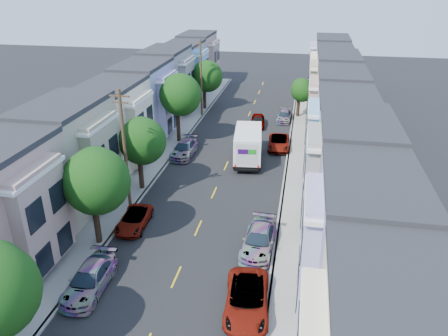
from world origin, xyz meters
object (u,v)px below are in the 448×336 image
(tree_c, at_px, (141,141))
(parked_right_a, at_px, (247,300))
(parked_left_b, at_px, (89,280))
(parked_right_b, at_px, (259,240))
(tree_d, at_px, (180,95))
(parked_left_c, at_px, (134,220))
(fedex_truck, at_px, (248,144))
(parked_right_c, at_px, (279,143))
(parked_right_d, at_px, (284,116))
(lead_sedan, at_px, (258,121))
(tree_b, at_px, (95,181))
(utility_pole_near, at_px, (125,151))
(tree_e, at_px, (206,76))
(utility_pole_far, at_px, (201,78))
(parked_left_d, at_px, (184,149))
(tree_far_r, at_px, (302,91))

(tree_c, bearing_deg, parked_right_a, -50.71)
(parked_left_b, height_order, parked_right_b, parked_right_b)
(tree_d, relative_size, parked_left_c, 1.80)
(tree_c, xyz_separation_m, parked_left_c, (1.40, -6.25, -4.03))
(tree_d, relative_size, fedex_truck, 1.13)
(fedex_truck, relative_size, parked_left_b, 1.40)
(parked_right_c, relative_size, parked_right_d, 1.18)
(parked_left_b, bearing_deg, fedex_truck, 71.10)
(tree_d, bearing_deg, lead_sedan, 42.33)
(tree_b, height_order, fedex_truck, tree_b)
(parked_left_c, distance_m, parked_right_c, 20.95)
(utility_pole_near, relative_size, parked_right_a, 1.84)
(tree_e, relative_size, parked_left_c, 1.57)
(utility_pole_far, relative_size, parked_right_d, 2.38)
(parked_left_c, bearing_deg, tree_b, -121.98)
(fedex_truck, distance_m, parked_right_d, 14.37)
(tree_d, xyz_separation_m, lead_sedan, (8.02, 7.31, -4.86))
(tree_b, relative_size, tree_e, 1.06)
(tree_c, bearing_deg, lead_sedan, 67.59)
(parked_left_d, bearing_deg, parked_right_d, 55.33)
(utility_pole_near, height_order, parked_right_b, utility_pole_near)
(parked_right_d, bearing_deg, tree_b, -106.90)
(utility_pole_far, xyz_separation_m, parked_right_b, (11.20, -29.91, -4.38))
(tree_e, distance_m, utility_pole_near, 29.10)
(tree_far_r, relative_size, parked_right_a, 0.97)
(parked_right_c, bearing_deg, parked_left_d, -160.72)
(parked_right_d, bearing_deg, parked_left_c, -106.06)
(tree_b, height_order, utility_pole_near, utility_pole_near)
(parked_left_d, height_order, parked_right_c, parked_left_d)
(parked_left_b, bearing_deg, parked_right_b, 30.91)
(tree_c, xyz_separation_m, parked_right_c, (11.20, 12.27, -3.96))
(tree_e, relative_size, parked_right_c, 1.40)
(utility_pole_far, height_order, parked_right_c, utility_pole_far)
(tree_b, height_order, tree_d, tree_d)
(utility_pole_near, xyz_separation_m, parked_right_b, (11.20, -3.91, -4.38))
(parked_right_b, bearing_deg, parked_right_a, -86.97)
(parked_right_a, height_order, parked_right_d, parked_right_a)
(utility_pole_near, xyz_separation_m, parked_left_d, (1.40, 11.88, -4.39))
(utility_pole_near, bearing_deg, tree_c, 90.04)
(fedex_truck, distance_m, parked_left_c, 16.09)
(parked_left_b, xyz_separation_m, parked_right_c, (9.80, 25.96, -0.07))
(utility_pole_near, xyz_separation_m, parked_right_a, (11.20, -10.13, -4.39))
(tree_e, relative_size, parked_right_b, 1.36)
(utility_pole_far, bearing_deg, parked_left_b, -87.78)
(tree_c, distance_m, parked_left_b, 14.31)
(tree_b, relative_size, parked_right_b, 1.44)
(parked_right_a, bearing_deg, tree_c, 124.03)
(utility_pole_far, bearing_deg, tree_far_r, 7.87)
(parked_right_d, bearing_deg, parked_left_d, -122.19)
(tree_c, xyz_separation_m, utility_pole_near, (0.00, -3.56, 0.51))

